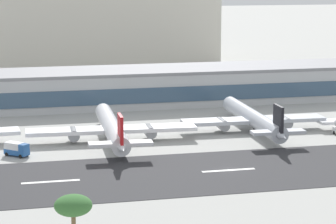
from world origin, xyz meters
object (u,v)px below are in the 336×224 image
(terminal_building, at_px, (141,86))
(service_box_truck_1, at_px, (17,149))
(airliner_black_tail_gate_2, at_px, (255,119))
(palm_tree_3, at_px, (73,208))
(airliner_red_tail_gate_1, at_px, (112,129))
(distant_hotel_block, at_px, (81,14))

(terminal_building, bearing_deg, service_box_truck_1, -124.57)
(airliner_black_tail_gate_2, bearing_deg, palm_tree_3, 148.98)
(terminal_building, distance_m, airliner_black_tail_gate_2, 52.84)
(terminal_building, relative_size, airliner_black_tail_gate_2, 3.31)
(airliner_red_tail_gate_1, bearing_deg, distant_hotel_block, -1.10)
(airliner_red_tail_gate_1, xyz_separation_m, palm_tree_3, (-19.06, -86.83, 8.46))
(distant_hotel_block, bearing_deg, airliner_black_tail_gate_2, -80.37)
(service_box_truck_1, bearing_deg, airliner_black_tail_gate_2, 54.36)
(terminal_building, distance_m, service_box_truck_1, 74.06)
(distant_hotel_block, relative_size, airliner_red_tail_gate_1, 2.53)
(terminal_building, xyz_separation_m, airliner_black_tail_gate_2, (21.37, -48.27, -2.43))
(service_box_truck_1, relative_size, palm_tree_3, 0.44)
(service_box_truck_1, bearing_deg, palm_tree_3, -43.23)
(terminal_building, distance_m, distant_hotel_block, 113.93)
(airliner_red_tail_gate_1, xyz_separation_m, airliner_black_tail_gate_2, (39.27, 3.35, -0.03))
(airliner_red_tail_gate_1, distance_m, palm_tree_3, 89.30)
(terminal_building, height_order, palm_tree_3, palm_tree_3)
(terminal_building, bearing_deg, airliner_black_tail_gate_2, -66.12)
(distant_hotel_block, xyz_separation_m, airliner_black_tail_gate_2, (27.26, -160.76, -19.48))
(airliner_red_tail_gate_1, distance_m, airliner_black_tail_gate_2, 39.41)
(terminal_building, xyz_separation_m, palm_tree_3, (-36.96, -138.45, 6.07))
(distant_hotel_block, relative_size, palm_tree_3, 9.44)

